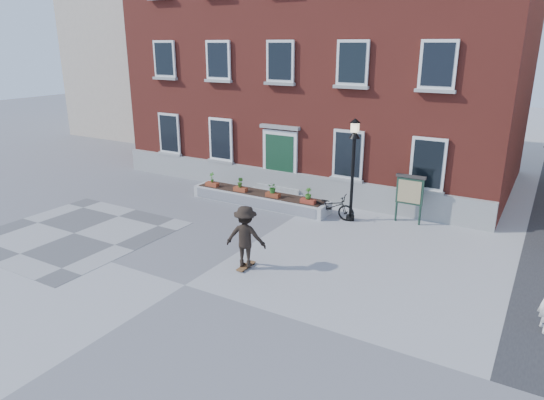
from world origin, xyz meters
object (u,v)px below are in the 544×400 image
Objects in this scene: skateboarder at (246,237)px; notice_board at (410,191)px; lamp_post at (353,156)px; bicycle at (331,206)px.

notice_board is at bearing 63.84° from skateboarder.
lamp_post is 1.99× the size of skateboarder.
bicycle is at bearing 85.60° from skateboarder.
lamp_post is (0.74, 0.18, 2.05)m from bicycle.
lamp_post reaches higher than skateboarder.
bicycle is 1.00× the size of notice_board.
skateboarder is (-0.41, -5.35, 0.53)m from bicycle.
lamp_post reaches higher than bicycle.
bicycle is 0.95× the size of skateboarder.
lamp_post is at bearing -81.07° from bicycle.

